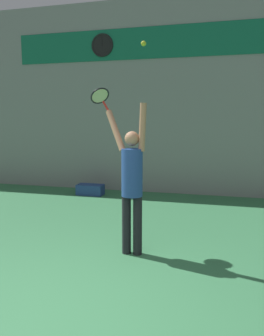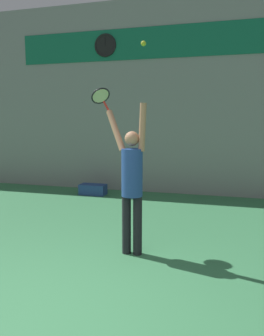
{
  "view_description": "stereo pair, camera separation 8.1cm",
  "coord_description": "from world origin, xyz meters",
  "px_view_note": "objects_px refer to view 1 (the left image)",
  "views": [
    {
      "loc": [
        1.58,
        -2.49,
        1.96
      ],
      "look_at": [
        0.43,
        1.94,
        1.27
      ],
      "focal_mm": 35.0,
      "sensor_mm": 36.0,
      "label": 1
    },
    {
      "loc": [
        1.66,
        -2.47,
        1.96
      ],
      "look_at": [
        0.43,
        1.94,
        1.27
      ],
      "focal_mm": 35.0,
      "sensor_mm": 36.0,
      "label": 2
    }
  ],
  "objects_px": {
    "tennis_player": "(132,180)",
    "equipment_bag": "(90,190)",
    "scoreboard_clock": "(102,45)",
    "tennis_ball": "(144,44)",
    "tennis_racket": "(100,97)"
  },
  "relations": [
    {
      "from": "tennis_player",
      "to": "equipment_bag",
      "type": "distance_m",
      "value": 4.06
    },
    {
      "from": "equipment_bag",
      "to": "tennis_player",
      "type": "bearing_deg",
      "value": -59.5
    },
    {
      "from": "scoreboard_clock",
      "to": "tennis_ball",
      "type": "bearing_deg",
      "value": -63.73
    },
    {
      "from": "tennis_player",
      "to": "scoreboard_clock",
      "type": "bearing_deg",
      "value": 114.52
    },
    {
      "from": "tennis_racket",
      "to": "tennis_ball",
      "type": "relative_size",
      "value": 5.96
    },
    {
      "from": "scoreboard_clock",
      "to": "tennis_ball",
      "type": "distance_m",
      "value": 4.68
    },
    {
      "from": "scoreboard_clock",
      "to": "tennis_racket",
      "type": "bearing_deg",
      "value": -71.08
    },
    {
      "from": "scoreboard_clock",
      "to": "tennis_ball",
      "type": "xyz_separation_m",
      "value": [
        2.03,
        -4.11,
        -0.94
      ]
    },
    {
      "from": "tennis_player",
      "to": "tennis_racket",
      "type": "height_order",
      "value": "tennis_racket"
    },
    {
      "from": "tennis_ball",
      "to": "tennis_racket",
      "type": "bearing_deg",
      "value": 150.49
    },
    {
      "from": "tennis_racket",
      "to": "equipment_bag",
      "type": "distance_m",
      "value": 3.96
    },
    {
      "from": "tennis_player",
      "to": "tennis_racket",
      "type": "xyz_separation_m",
      "value": [
        -0.6,
        0.4,
        1.2
      ]
    },
    {
      "from": "tennis_ball",
      "to": "equipment_bag",
      "type": "distance_m",
      "value": 4.95
    },
    {
      "from": "scoreboard_clock",
      "to": "tennis_racket",
      "type": "distance_m",
      "value": 4.2
    },
    {
      "from": "tennis_player",
      "to": "tennis_ball",
      "type": "bearing_deg",
      "value": -12.97
    }
  ]
}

